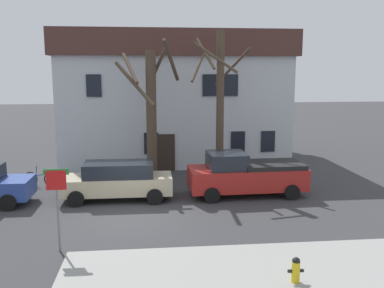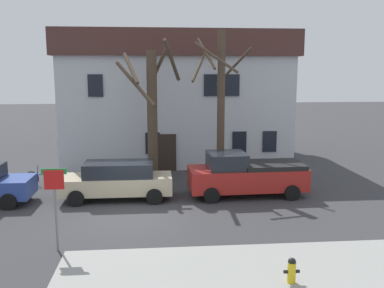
% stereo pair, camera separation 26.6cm
% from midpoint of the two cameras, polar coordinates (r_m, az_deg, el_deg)
% --- Properties ---
extents(ground_plane, '(120.00, 120.00, 0.00)m').
position_cam_midpoint_polar(ground_plane, '(16.72, -8.52, -9.79)').
color(ground_plane, '#38383A').
extents(building_main, '(13.85, 8.95, 7.86)m').
position_cam_midpoint_polar(building_main, '(27.80, -2.85, 6.48)').
color(building_main, silver).
rests_on(building_main, ground_plane).
extents(tree_bare_near, '(3.25, 2.70, 7.07)m').
position_cam_midpoint_polar(tree_bare_near, '(21.41, -5.90, 4.65)').
color(tree_bare_near, '#4C3D2D').
rests_on(tree_bare_near, ground_plane).
extents(tree_bare_mid, '(3.11, 3.01, 7.55)m').
position_cam_midpoint_polar(tree_bare_mid, '(21.36, 3.31, 5.79)').
color(tree_bare_mid, '#4C3D2D').
rests_on(tree_bare_mid, ground_plane).
extents(car_beige_wagon, '(4.79, 1.97, 1.67)m').
position_cam_midpoint_polar(car_beige_wagon, '(18.87, -10.37, -4.80)').
color(car_beige_wagon, '#C6B793').
rests_on(car_beige_wagon, ground_plane).
extents(pickup_truck_red, '(5.28, 2.33, 1.98)m').
position_cam_midpoint_polar(pickup_truck_red, '(19.37, 6.82, -4.08)').
color(pickup_truck_red, '#AD231E').
rests_on(pickup_truck_red, ground_plane).
extents(fire_hydrant, '(0.42, 0.22, 0.68)m').
position_cam_midpoint_polar(fire_hydrant, '(11.79, 13.11, -16.06)').
color(fire_hydrant, gold).
rests_on(fire_hydrant, sidewalk_slab).
extents(street_sign_pole, '(0.76, 0.07, 2.63)m').
position_cam_midpoint_polar(street_sign_pole, '(13.72, -18.21, -6.43)').
color(street_sign_pole, slate).
rests_on(street_sign_pole, ground_plane).
extents(bicycle_leaning, '(1.72, 0.41, 1.03)m').
position_cam_midpoint_polar(bicycle_leaning, '(22.11, -19.97, -4.44)').
color(bicycle_leaning, black).
rests_on(bicycle_leaning, ground_plane).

